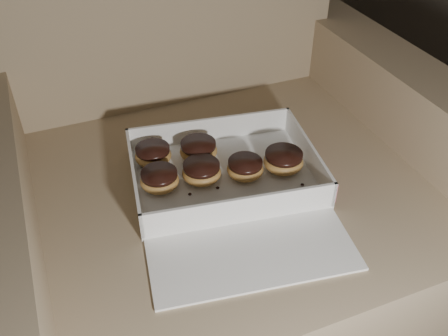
% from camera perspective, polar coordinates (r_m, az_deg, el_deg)
% --- Properties ---
extents(floor, '(4.50, 4.50, 0.00)m').
position_cam_1_polar(floor, '(1.46, -24.20, -16.19)').
color(floor, black).
rests_on(floor, ground).
extents(armchair, '(1.01, 0.85, 1.05)m').
position_cam_1_polar(armchair, '(1.16, -1.12, -4.10)').
color(armchair, tan).
rests_on(armchair, floor).
extents(bakery_box, '(0.42, 0.47, 0.06)m').
position_cam_1_polar(bakery_box, '(0.97, 0.70, -2.04)').
color(bakery_box, white).
rests_on(bakery_box, armchair).
extents(donut_a, '(0.08, 0.08, 0.04)m').
position_cam_1_polar(donut_a, '(1.04, -2.94, 2.10)').
color(donut_a, '#BD8042').
rests_on(donut_a, bakery_box).
extents(donut_b, '(0.08, 0.08, 0.04)m').
position_cam_1_polar(donut_b, '(1.03, -8.11, 1.54)').
color(donut_b, '#BD8042').
rests_on(donut_b, bakery_box).
extents(donut_c, '(0.08, 0.08, 0.04)m').
position_cam_1_polar(donut_c, '(0.97, -7.38, -1.29)').
color(donut_c, '#BD8042').
rests_on(donut_c, bakery_box).
extents(donut_d, '(0.08, 0.08, 0.04)m').
position_cam_1_polar(donut_d, '(0.98, -2.58, -0.39)').
color(donut_d, '#BD8042').
rests_on(donut_d, bakery_box).
extents(donut_e, '(0.08, 0.08, 0.04)m').
position_cam_1_polar(donut_e, '(1.01, 6.81, 0.86)').
color(donut_e, '#BD8042').
rests_on(donut_e, bakery_box).
extents(donut_f, '(0.07, 0.07, 0.04)m').
position_cam_1_polar(donut_f, '(0.99, 2.43, 0.01)').
color(donut_f, '#BD8042').
rests_on(donut_f, bakery_box).
extents(crumb_a, '(0.01, 0.01, 0.00)m').
position_cam_1_polar(crumb_a, '(0.99, 8.95, -1.88)').
color(crumb_a, black).
rests_on(crumb_a, bakery_box).
extents(crumb_b, '(0.01, 0.01, 0.00)m').
position_cam_1_polar(crumb_b, '(0.97, -0.74, -2.27)').
color(crumb_b, black).
rests_on(crumb_b, bakery_box).
extents(crumb_c, '(0.01, 0.01, 0.00)m').
position_cam_1_polar(crumb_c, '(1.03, 7.94, -0.00)').
color(crumb_c, black).
rests_on(crumb_c, bakery_box).
extents(crumb_d, '(0.01, 0.01, 0.00)m').
position_cam_1_polar(crumb_d, '(0.96, -3.93, -2.99)').
color(crumb_d, black).
rests_on(crumb_d, bakery_box).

